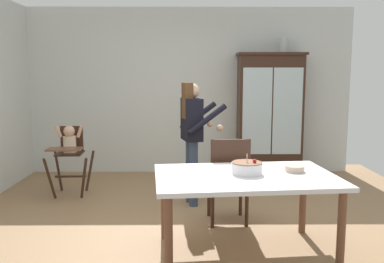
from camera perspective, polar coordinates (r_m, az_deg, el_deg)
name	(u,v)px	position (r m, az deg, el deg)	size (l,w,h in m)	color
ground_plane	(189,229)	(4.52, -0.42, -13.26)	(6.24, 6.24, 0.00)	#93704C
wall_back	(189,91)	(6.85, -0.48, 5.56)	(5.32, 0.06, 2.70)	silver
china_cabinet	(269,115)	(6.74, 10.63, 2.30)	(1.06, 0.48, 1.96)	#382116
ceramic_vase	(283,45)	(6.77, 12.45, 11.55)	(0.13, 0.13, 0.27)	#B2B7B2
high_chair_with_toddler	(70,147)	(5.82, -16.51, -2.10)	(0.60, 0.70, 0.95)	#382116
adult_person	(192,128)	(5.12, 0.04, 0.46)	(0.59, 0.58, 1.53)	#33425B
dining_table	(245,184)	(3.78, 7.34, -7.15)	(1.70, 1.19, 0.74)	silver
birthday_cake	(247,168)	(3.79, 7.58, -4.99)	(0.28, 0.28, 0.19)	white
serving_bowl	(295,169)	(3.96, 13.96, -4.99)	(0.18, 0.18, 0.06)	#C6AD93
dining_chair_far_side	(229,175)	(4.50, 5.11, -5.98)	(0.46, 0.46, 0.96)	#382116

